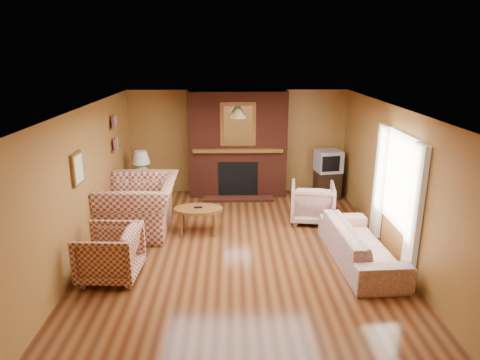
{
  "coord_description": "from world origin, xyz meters",
  "views": [
    {
      "loc": [
        -0.14,
        -6.54,
        3.26
      ],
      "look_at": [
        0.0,
        0.6,
        1.08
      ],
      "focal_mm": 32.0,
      "sensor_mm": 36.0,
      "label": 1
    }
  ],
  "objects_px": {
    "floral_sofa": "(361,244)",
    "table_lamp": "(141,164)",
    "plaid_loveseat": "(140,206)",
    "coffee_table": "(198,211)",
    "fireplace": "(238,145)",
    "plaid_armchair": "(110,253)",
    "crt_tv": "(328,161)",
    "floral_armchair": "(312,202)",
    "side_table": "(143,191)",
    "tv_stand": "(327,184)"
  },
  "relations": [
    {
      "from": "floral_sofa",
      "to": "table_lamp",
      "type": "distance_m",
      "value": 4.94
    },
    {
      "from": "plaid_loveseat",
      "to": "coffee_table",
      "type": "height_order",
      "value": "plaid_loveseat"
    },
    {
      "from": "fireplace",
      "to": "plaid_armchair",
      "type": "height_order",
      "value": "fireplace"
    },
    {
      "from": "plaid_armchair",
      "to": "coffee_table",
      "type": "relative_size",
      "value": 0.96
    },
    {
      "from": "floral_sofa",
      "to": "crt_tv",
      "type": "xyz_separation_m",
      "value": [
        0.15,
        3.19,
        0.54
      ]
    },
    {
      "from": "floral_armchair",
      "to": "side_table",
      "type": "xyz_separation_m",
      "value": [
        -3.54,
        1.11,
        -0.12
      ]
    },
    {
      "from": "floral_sofa",
      "to": "fireplace",
      "type": "bearing_deg",
      "value": 26.01
    },
    {
      "from": "fireplace",
      "to": "floral_armchair",
      "type": "relative_size",
      "value": 2.83
    },
    {
      "from": "coffee_table",
      "to": "crt_tv",
      "type": "xyz_separation_m",
      "value": [
        2.81,
        1.99,
        0.42
      ]
    },
    {
      "from": "coffee_table",
      "to": "table_lamp",
      "type": "xyz_separation_m",
      "value": [
        -1.34,
        1.64,
        0.47
      ]
    },
    {
      "from": "plaid_armchair",
      "to": "floral_sofa",
      "type": "bearing_deg",
      "value": 98.81
    },
    {
      "from": "coffee_table",
      "to": "plaid_loveseat",
      "type": "bearing_deg",
      "value": 174.86
    },
    {
      "from": "coffee_table",
      "to": "table_lamp",
      "type": "height_order",
      "value": "table_lamp"
    },
    {
      "from": "table_lamp",
      "to": "tv_stand",
      "type": "bearing_deg",
      "value": 4.82
    },
    {
      "from": "floral_sofa",
      "to": "coffee_table",
      "type": "distance_m",
      "value": 2.92
    },
    {
      "from": "plaid_loveseat",
      "to": "plaid_armchair",
      "type": "bearing_deg",
      "value": -4.62
    },
    {
      "from": "side_table",
      "to": "crt_tv",
      "type": "height_order",
      "value": "crt_tv"
    },
    {
      "from": "floral_sofa",
      "to": "side_table",
      "type": "xyz_separation_m",
      "value": [
        -4.0,
        2.84,
        -0.04
      ]
    },
    {
      "from": "plaid_loveseat",
      "to": "tv_stand",
      "type": "height_order",
      "value": "plaid_loveseat"
    },
    {
      "from": "plaid_armchair",
      "to": "coffee_table",
      "type": "height_order",
      "value": "plaid_armchair"
    },
    {
      "from": "side_table",
      "to": "plaid_armchair",
      "type": "bearing_deg",
      "value": -87.36
    },
    {
      "from": "crt_tv",
      "to": "table_lamp",
      "type": "bearing_deg",
      "value": -175.26
    },
    {
      "from": "tv_stand",
      "to": "crt_tv",
      "type": "xyz_separation_m",
      "value": [
        0.0,
        -0.01,
        0.55
      ]
    },
    {
      "from": "floral_sofa",
      "to": "crt_tv",
      "type": "distance_m",
      "value": 3.24
    },
    {
      "from": "table_lamp",
      "to": "tv_stand",
      "type": "height_order",
      "value": "table_lamp"
    },
    {
      "from": "plaid_armchair",
      "to": "side_table",
      "type": "xyz_separation_m",
      "value": [
        -0.15,
        3.26,
        -0.12
      ]
    },
    {
      "from": "floral_armchair",
      "to": "coffee_table",
      "type": "distance_m",
      "value": 2.27
    },
    {
      "from": "plaid_loveseat",
      "to": "floral_sofa",
      "type": "height_order",
      "value": "plaid_loveseat"
    },
    {
      "from": "plaid_loveseat",
      "to": "tv_stand",
      "type": "relative_size",
      "value": 2.55
    },
    {
      "from": "plaid_armchair",
      "to": "table_lamp",
      "type": "xyz_separation_m",
      "value": [
        -0.15,
        3.26,
        0.5
      ]
    },
    {
      "from": "fireplace",
      "to": "coffee_table",
      "type": "xyz_separation_m",
      "value": [
        -0.76,
        -2.18,
        -0.75
      ]
    },
    {
      "from": "plaid_armchair",
      "to": "crt_tv",
      "type": "height_order",
      "value": "crt_tv"
    },
    {
      "from": "floral_armchair",
      "to": "crt_tv",
      "type": "distance_m",
      "value": 1.64
    },
    {
      "from": "floral_armchair",
      "to": "side_table",
      "type": "relative_size",
      "value": 1.58
    },
    {
      "from": "fireplace",
      "to": "crt_tv",
      "type": "xyz_separation_m",
      "value": [
        2.05,
        -0.19,
        -0.33
      ]
    },
    {
      "from": "plaid_armchair",
      "to": "side_table",
      "type": "bearing_deg",
      "value": -174.65
    },
    {
      "from": "crt_tv",
      "to": "floral_armchair",
      "type": "bearing_deg",
      "value": -112.7
    },
    {
      "from": "plaid_armchair",
      "to": "fireplace",
      "type": "bearing_deg",
      "value": 155.48
    },
    {
      "from": "floral_armchair",
      "to": "table_lamp",
      "type": "xyz_separation_m",
      "value": [
        -3.54,
        1.11,
        0.51
      ]
    },
    {
      "from": "side_table",
      "to": "crt_tv",
      "type": "relative_size",
      "value": 0.87
    },
    {
      "from": "plaid_loveseat",
      "to": "floral_armchair",
      "type": "bearing_deg",
      "value": 96.24
    },
    {
      "from": "plaid_armchair",
      "to": "tv_stand",
      "type": "height_order",
      "value": "plaid_armchair"
    },
    {
      "from": "plaid_loveseat",
      "to": "side_table",
      "type": "bearing_deg",
      "value": -172.08
    },
    {
      "from": "side_table",
      "to": "tv_stand",
      "type": "distance_m",
      "value": 4.16
    },
    {
      "from": "plaid_armchair",
      "to": "crt_tv",
      "type": "bearing_deg",
      "value": 134.7
    },
    {
      "from": "floral_sofa",
      "to": "table_lamp",
      "type": "relative_size",
      "value": 3.28
    },
    {
      "from": "table_lamp",
      "to": "crt_tv",
      "type": "xyz_separation_m",
      "value": [
        4.15,
        0.34,
        -0.04
      ]
    },
    {
      "from": "plaid_loveseat",
      "to": "fireplace",
      "type": "bearing_deg",
      "value": 137.06
    },
    {
      "from": "plaid_armchair",
      "to": "tv_stand",
      "type": "distance_m",
      "value": 5.39
    },
    {
      "from": "floral_sofa",
      "to": "floral_armchair",
      "type": "xyz_separation_m",
      "value": [
        -0.46,
        1.73,
        0.08
      ]
    }
  ]
}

